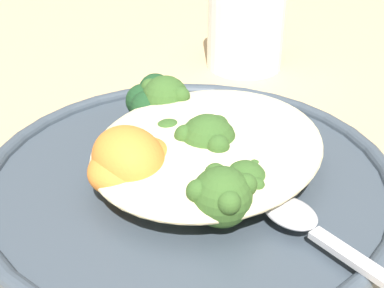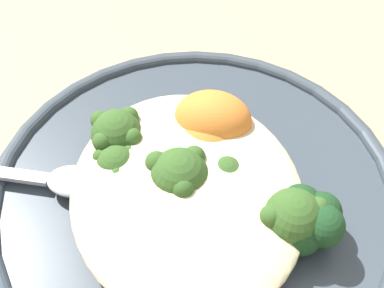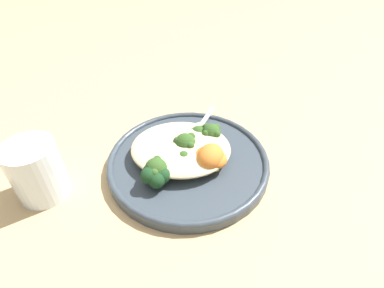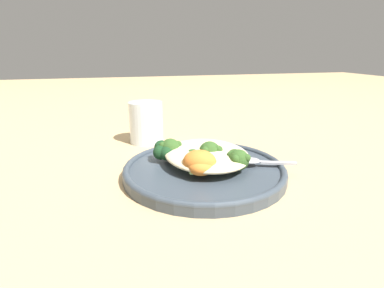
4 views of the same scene
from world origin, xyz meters
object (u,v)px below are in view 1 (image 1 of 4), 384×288
object	(u,v)px
broccoli_stalk_2	(193,149)
broccoli_stalk_3	(162,145)
water_glass	(246,21)
kale_tuft	(156,100)
plate	(184,179)
spoon	(303,222)
broccoli_stalk_1	(205,180)
quinoa_mound	(209,145)
broccoli_stalk_0	(197,190)
sweet_potato_chunk_1	(133,166)
sweet_potato_chunk_0	(129,159)
broccoli_stalk_4	(159,113)

from	to	relation	value
broccoli_stalk_2	broccoli_stalk_3	size ratio (longest dim) A/B	1.11
water_glass	kale_tuft	bearing A→B (deg)	4.73
plate	spoon	distance (m)	0.10
broccoli_stalk_1	quinoa_mound	bearing A→B (deg)	101.89
broccoli_stalk_0	water_glass	xyz separation A→B (m)	(-0.27, -0.11, 0.01)
sweet_potato_chunk_1	water_glass	bearing A→B (deg)	-167.73
kale_tuft	water_glass	size ratio (longest dim) A/B	0.49
water_glass	sweet_potato_chunk_0	bearing A→B (deg)	11.72
plate	quinoa_mound	world-z (taller)	quinoa_mound
quinoa_mound	water_glass	bearing A→B (deg)	-158.86
broccoli_stalk_2	broccoli_stalk_0	bearing A→B (deg)	-102.57
broccoli_stalk_3	water_glass	xyz separation A→B (m)	(-0.23, -0.05, 0.01)
quinoa_mound	broccoli_stalk_1	distance (m)	0.04
broccoli_stalk_2	sweet_potato_chunk_1	bearing A→B (deg)	-171.52
plate	broccoli_stalk_3	distance (m)	0.03
broccoli_stalk_0	spoon	world-z (taller)	broccoli_stalk_0
broccoli_stalk_1	broccoli_stalk_0	bearing A→B (deg)	-90.83
water_glass	broccoli_stalk_1	bearing A→B (deg)	22.01
broccoli_stalk_3	water_glass	distance (m)	0.24
broccoli_stalk_3	kale_tuft	size ratio (longest dim) A/B	1.60
quinoa_mound	broccoli_stalk_0	xyz separation A→B (m)	(0.05, 0.02, 0.00)
broccoli_stalk_3	water_glass	world-z (taller)	water_glass
quinoa_mound	water_glass	world-z (taller)	water_glass
sweet_potato_chunk_0	spoon	bearing A→B (deg)	100.15
broccoli_stalk_1	spoon	bearing A→B (deg)	-12.49
plate	kale_tuft	size ratio (longest dim) A/B	5.98
kale_tuft	water_glass	xyz separation A→B (m)	(-0.18, -0.02, 0.01)
broccoli_stalk_0	kale_tuft	xyz separation A→B (m)	(-0.09, -0.09, 0.00)
sweet_potato_chunk_0	broccoli_stalk_0	bearing A→B (deg)	90.23
sweet_potato_chunk_0	water_glass	size ratio (longest dim) A/B	0.56
broccoli_stalk_2	broccoli_stalk_4	size ratio (longest dim) A/B	0.75
broccoli_stalk_1	broccoli_stalk_3	distance (m)	0.05
spoon	water_glass	size ratio (longest dim) A/B	1.02
quinoa_mound	broccoli_stalk_3	distance (m)	0.03
quinoa_mound	spoon	distance (m)	0.09
broccoli_stalk_4	kale_tuft	xyz separation A→B (m)	(-0.02, -0.01, 0.00)
plate	broccoli_stalk_4	distance (m)	0.06
broccoli_stalk_3	sweet_potato_chunk_0	bearing A→B (deg)	-173.49
broccoli_stalk_1	spoon	world-z (taller)	broccoli_stalk_1
broccoli_stalk_4	water_glass	size ratio (longest dim) A/B	1.17
quinoa_mound	broccoli_stalk_3	size ratio (longest dim) A/B	2.29
broccoli_stalk_4	sweet_potato_chunk_1	bearing A→B (deg)	-175.80
broccoli_stalk_1	kale_tuft	xyz separation A→B (m)	(-0.07, -0.09, 0.00)
spoon	sweet_potato_chunk_1	bearing A→B (deg)	-150.18
spoon	water_glass	world-z (taller)	water_glass
sweet_potato_chunk_1	spoon	xyz separation A→B (m)	(-0.02, 0.11, -0.01)
sweet_potato_chunk_0	sweet_potato_chunk_1	distance (m)	0.01
quinoa_mound	broccoli_stalk_0	bearing A→B (deg)	23.29
sweet_potato_chunk_0	water_glass	world-z (taller)	water_glass
broccoli_stalk_0	sweet_potato_chunk_0	xyz separation A→B (m)	(0.00, -0.05, 0.00)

